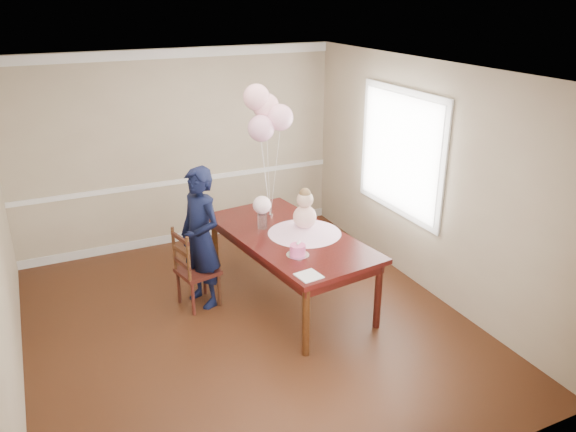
{
  "coord_description": "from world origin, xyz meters",
  "views": [
    {
      "loc": [
        -1.84,
        -4.91,
        3.39
      ],
      "look_at": [
        0.63,
        0.34,
        1.05
      ],
      "focal_mm": 35.0,
      "sensor_mm": 36.0,
      "label": 1
    }
  ],
  "objects_px": {
    "birthday_cake": "(298,250)",
    "woman": "(201,238)",
    "dining_table_top": "(290,237)",
    "dining_chair_seat": "(198,271)"
  },
  "relations": [
    {
      "from": "birthday_cake",
      "to": "woman",
      "type": "distance_m",
      "value": 1.17
    },
    {
      "from": "dining_table_top",
      "to": "dining_chair_seat",
      "type": "bearing_deg",
      "value": 154.27
    },
    {
      "from": "dining_table_top",
      "to": "woman",
      "type": "distance_m",
      "value": 1.0
    },
    {
      "from": "dining_table_top",
      "to": "birthday_cake",
      "type": "relative_size",
      "value": 13.33
    },
    {
      "from": "dining_chair_seat",
      "to": "woman",
      "type": "xyz_separation_m",
      "value": [
        0.06,
        0.03,
        0.39
      ]
    },
    {
      "from": "dining_chair_seat",
      "to": "woman",
      "type": "height_order",
      "value": "woman"
    },
    {
      "from": "dining_table_top",
      "to": "woman",
      "type": "bearing_deg",
      "value": 151.73
    },
    {
      "from": "birthday_cake",
      "to": "dining_chair_seat",
      "type": "height_order",
      "value": "birthday_cake"
    },
    {
      "from": "birthday_cake",
      "to": "dining_chair_seat",
      "type": "bearing_deg",
      "value": 134.84
    },
    {
      "from": "woman",
      "to": "dining_table_top",
      "type": "bearing_deg",
      "value": 48.79
    }
  ]
}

